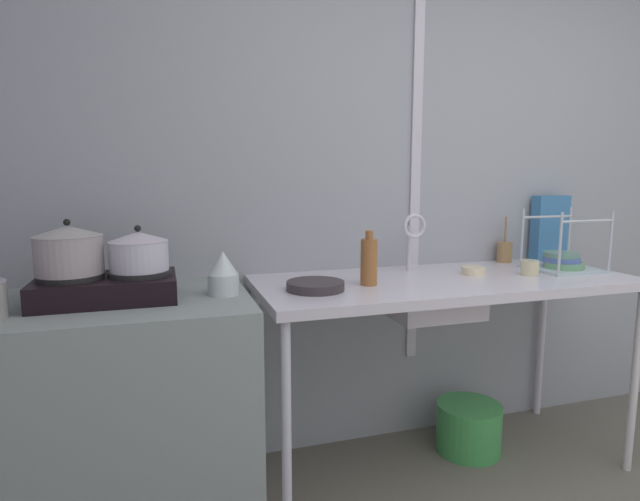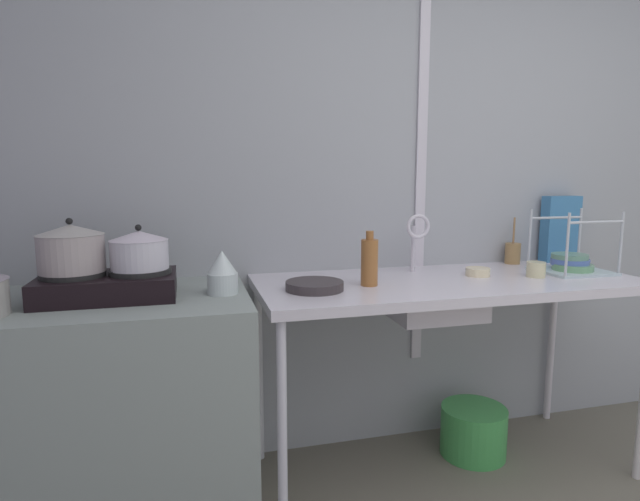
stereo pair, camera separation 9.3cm
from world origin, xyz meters
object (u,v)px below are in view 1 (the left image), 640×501
Objects in this scene: bottle_by_sink at (369,261)px; bucket_on_floor at (469,427)px; cup_by_rack at (530,268)px; utensil_jar at (504,252)px; percolator at (223,274)px; small_bowl_on_drainboard at (473,270)px; stove at (107,287)px; frying_pan at (315,286)px; sink_basin at (427,296)px; cereal_box at (550,228)px; faucet at (413,232)px; dish_rack at (563,261)px; pot_on_right_burner at (139,251)px; pot_on_left_burner at (69,250)px.

bottle_by_sink reaches higher than bucket_on_floor.
utensil_jar is (0.12, 0.33, 0.02)m from cup_by_rack.
small_bowl_on_drainboard is (1.14, 0.07, -0.06)m from percolator.
stove reaches higher than frying_pan.
bottle_by_sink is at bearing -172.85° from small_bowl_on_drainboard.
sink_basin is at bearing 5.20° from frying_pan.
small_bowl_on_drainboard is at bearing 10.37° from sink_basin.
cereal_box reaches higher than frying_pan.
percolator is at bearing -167.50° from faucet.
pot_on_right_burner is at bearing 179.94° from dish_rack.
pot_on_left_burner is 1.02× the size of bottle_by_sink.
bottle_by_sink is (1.12, -0.03, -0.09)m from pot_on_left_burner.
cereal_box is at bearing 13.54° from frying_pan.
utensil_jar is (1.49, 0.31, -0.03)m from percolator.
percolator is 0.55× the size of dish_rack.
pot_on_right_burner is 1.27× the size of percolator.
cup_by_rack is at bearing -25.11° from faucet.
faucet is 0.88m from cereal_box.
pot_on_right_burner is 0.68m from frying_pan.
bottle_by_sink is (-0.30, -0.20, -0.09)m from faucet.
frying_pan is at bearing -3.97° from pot_on_left_burner.
faucet is at bearing 22.90° from frying_pan.
cereal_box reaches higher than utensil_jar.
pot_on_right_burner reaches higher than small_bowl_on_drainboard.
frying_pan is at bearing -171.09° from bucket_on_floor.
faucet is 0.74m from dish_rack.
frying_pan is at bearing -167.70° from cereal_box.
sink_basin is 4.61× the size of cup_by_rack.
dish_rack is at bearing 12.98° from cup_by_rack.
faucet is 1.16× the size of utensil_jar.
pot_on_right_burner is at bearing 177.79° from bottle_by_sink.
stove is 2.03× the size of utensil_jar.
sink_basin is 3.47× the size of small_bowl_on_drainboard.
pot_on_left_burner is 1.38× the size of percolator.
cup_by_rack is 0.75× the size of small_bowl_on_drainboard.
cereal_box is (0.87, 0.11, -0.02)m from faucet.
sink_basin reaches higher than bucket_on_floor.
bucket_on_floor is at bearing 42.53° from small_bowl_on_drainboard.
small_bowl_on_drainboard is 0.43m from utensil_jar.
percolator is at bearing -175.21° from bucket_on_floor.
utensil_jar is at bearing 33.68° from bucket_on_floor.
faucet is 1.00m from bucket_on_floor.
small_bowl_on_drainboard is 0.56m from bottle_by_sink.
sink_basin is 1.63× the size of frying_pan.
percolator reaches higher than sink_basin.
sink_basin is 0.51m from cup_by_rack.
bottle_by_sink reaches higher than frying_pan.
cereal_box is at bearing 18.19° from sink_basin.
utensil_jar is at bearing 179.31° from cereal_box.
sink_basin is 1.21× the size of bucket_on_floor.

